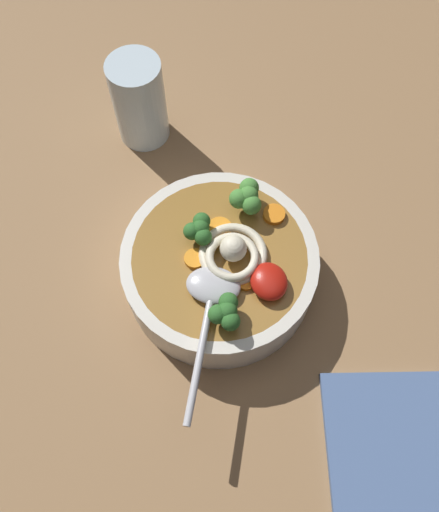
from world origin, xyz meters
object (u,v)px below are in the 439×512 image
at_px(soup_spoon, 211,297).
at_px(drinking_glass, 139,101).
at_px(soup_bowl, 220,267).
at_px(folded_napkin, 392,448).
at_px(noodle_pile, 233,253).

distance_m(soup_spoon, drinking_glass, 0.30).
bearing_deg(soup_spoon, drinking_glass, -151.23).
height_order(soup_bowl, soup_spoon, soup_spoon).
relative_size(soup_spoon, folded_napkin, 1.04).
xyz_separation_m(soup_bowl, drinking_glass, (-0.25, -0.04, 0.03)).
height_order(soup_bowl, folded_napkin, soup_bowl).
bearing_deg(noodle_pile, soup_spoon, -40.93).
bearing_deg(drinking_glass, soup_bowl, 8.83).
relative_size(soup_spoon, drinking_glass, 1.34).
bearing_deg(soup_spoon, soup_bowl, 180.00).
distance_m(drinking_glass, folded_napkin, 0.52).
bearing_deg(noodle_pile, soup_bowl, -112.11).
height_order(soup_spoon, drinking_glass, drinking_glass).
relative_size(soup_bowl, folded_napkin, 1.40).
bearing_deg(soup_bowl, soup_spoon, -25.88).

